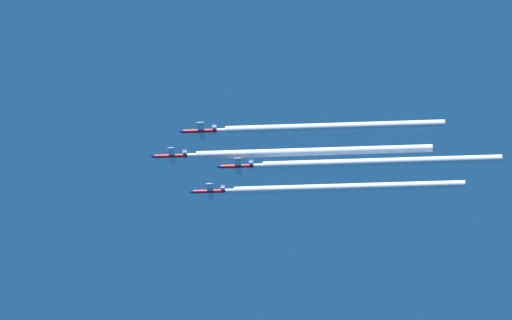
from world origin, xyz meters
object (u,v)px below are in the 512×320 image
at_px(jet_left_wingman, 198,131).
at_px(jet_right_wingman, 208,191).
at_px(jet_slot, 236,166).
at_px(jet_lead, 169,156).

xyz_separation_m(jet_left_wingman, jet_right_wingman, (27.55, -0.49, 0.02)).
relative_size(jet_left_wingman, jet_slot, 1.00).
bearing_deg(jet_slot, jet_lead, 89.37).
relative_size(jet_lead, jet_slot, 1.00).
bearing_deg(jet_right_wingman, jet_slot, -148.06).
bearing_deg(jet_slot, jet_left_wingman, 144.28).
bearing_deg(jet_left_wingman, jet_lead, 35.13).
height_order(jet_left_wingman, jet_slot, jet_left_wingman).
xyz_separation_m(jet_left_wingman, jet_slot, (13.16, -9.47, -2.34)).
bearing_deg(jet_slot, jet_right_wingman, 31.94).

